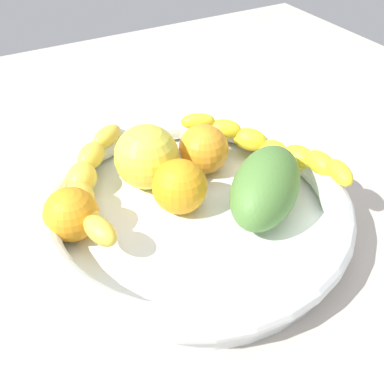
{
  "coord_description": "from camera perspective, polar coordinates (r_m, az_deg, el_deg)",
  "views": [
    {
      "loc": [
        18.84,
        33.99,
        39.13
      ],
      "look_at": [
        0.0,
        0.0,
        7.74
      ],
      "focal_mm": 43.37,
      "sensor_mm": 36.0,
      "label": 1
    }
  ],
  "objects": [
    {
      "name": "mango_green",
      "position": [
        0.5,
        9.03,
        0.63
      ],
      "size": [
        14.35,
        13.52,
        7.09
      ],
      "primitive_type": "ellipsoid",
      "rotation": [
        0.0,
        0.0,
        3.83
      ],
      "color": "#4F7E37",
      "rests_on": "fruit_bowl"
    },
    {
      "name": "orange_mid_left",
      "position": [
        0.51,
        -1.53,
        0.68
      ],
      "size": [
        6.14,
        6.14,
        6.14
      ],
      "primitive_type": "sphere",
      "color": "orange",
      "rests_on": "fruit_bowl"
    },
    {
      "name": "banana_draped_right",
      "position": [
        0.58,
        9.65,
        5.39
      ],
      "size": [
        12.44,
        21.08,
        5.61
      ],
      "color": "yellow",
      "rests_on": "fruit_bowl"
    },
    {
      "name": "apple_yellow",
      "position": [
        0.54,
        -5.59,
        4.32
      ],
      "size": [
        7.63,
        7.63,
        7.63
      ],
      "primitive_type": "sphere",
      "color": "yellow",
      "rests_on": "fruit_bowl"
    },
    {
      "name": "orange_mid_right",
      "position": [
        0.49,
        -14.64,
        -2.68
      ],
      "size": [
        5.69,
        5.69,
        5.69
      ],
      "primitive_type": "sphere",
      "color": "orange",
      "rests_on": "fruit_bowl"
    },
    {
      "name": "fruit_bowl",
      "position": [
        0.51,
        0.0,
        -1.92
      ],
      "size": [
        34.91,
        34.91,
        4.89
      ],
      "color": "white",
      "rests_on": "kitchen_counter"
    },
    {
      "name": "kitchen_counter",
      "position": [
        0.54,
        0.0,
        -5.15
      ],
      "size": [
        120.0,
        120.0,
        3.0
      ],
      "primitive_type": "cube",
      "color": "#B1A79E",
      "rests_on": "ground"
    },
    {
      "name": "banana_draped_left",
      "position": [
        0.53,
        -12.65,
        0.97
      ],
      "size": [
        11.5,
        20.46,
        4.15
      ],
      "color": "yellow",
      "rests_on": "fruit_bowl"
    },
    {
      "name": "orange_front",
      "position": [
        0.57,
        1.42,
        5.27
      ],
      "size": [
        6.15,
        6.15,
        6.15
      ],
      "primitive_type": "sphere",
      "color": "orange",
      "rests_on": "fruit_bowl"
    }
  ]
}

